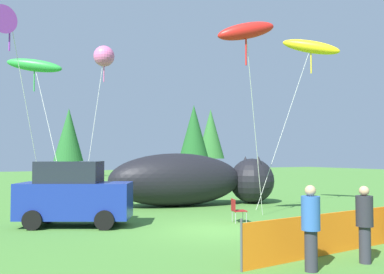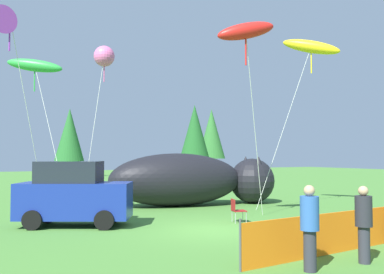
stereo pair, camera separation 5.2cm
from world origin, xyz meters
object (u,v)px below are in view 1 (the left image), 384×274
Objects in this scene: spectator_in_yellow_shirt at (311,224)px; kite_purple_delta at (10,17)px; parked_car at (74,195)px; inflatable_cat at (192,181)px; folding_chair at (237,209)px; kite_pink_octopus at (104,57)px; kite_yellow_hero at (311,47)px; spectator_in_red_shirt at (365,221)px; kite_red_lizard at (246,32)px; kite_green_fish at (35,66)px.

kite_purple_delta is at bearing 117.57° from spectator_in_yellow_shirt.
inflatable_cat reaches higher than parked_car.
kite_pink_octopus is (-3.00, 7.44, 6.98)m from folding_chair.
kite_purple_delta is (-13.38, 1.80, -0.03)m from kite_yellow_hero.
kite_yellow_hero reaches higher than parked_car.
kite_purple_delta is (-8.72, -1.78, 6.54)m from inflatable_cat.
spectator_in_red_shirt is (4.89, -8.46, -0.14)m from parked_car.
kite_red_lizard is (0.20, -0.38, 6.65)m from folding_chair.
spectator_in_yellow_shirt is at bearing -75.98° from kite_green_fish.
kite_yellow_hero is 1.05× the size of kite_pink_octopus.
kite_purple_delta reaches higher than parked_car.
kite_yellow_hero is 6.04m from kite_red_lizard.
parked_car is 5.98m from folding_chair.
kite_yellow_hero is at bearing 46.39° from spectator_in_yellow_shirt.
folding_chair is 6.67m from kite_red_lizard.
kite_yellow_hero is (5.70, 2.03, 7.26)m from folding_chair.
kite_yellow_hero is at bearing 27.67° from parked_car.
parked_car is 2.26× the size of spectator_in_yellow_shirt.
inflatable_cat reaches higher than spectator_in_red_shirt.
folding_chair is 9.45m from kite_yellow_hero.
kite_pink_octopus is (-2.29, 13.89, 6.52)m from spectator_in_red_shirt.
parked_car is 0.52× the size of kite_pink_octopus.
inflatable_cat is 8.81m from kite_yellow_hero.
kite_green_fish is at bearing 140.85° from folding_chair.
kite_red_lizard is (6.33, -9.19, 0.19)m from kite_green_fish.
spectator_in_yellow_shirt is at bearing -62.43° from kite_purple_delta.
spectator_in_red_shirt is (1.62, -0.05, -0.04)m from spectator_in_yellow_shirt.
kite_yellow_hero is 1.00× the size of kite_purple_delta.
kite_pink_octopus reaches higher than folding_chair.
spectator_in_red_shirt is at bearing -80.63° from kite_pink_octopus.
spectator_in_yellow_shirt is 0.22× the size of kite_yellow_hero.
folding_chair is 11.21m from kite_purple_delta.
kite_pink_octopus is (2.60, 5.43, 6.38)m from parked_car.
parked_car is 8.77m from kite_pink_octopus.
kite_yellow_hero is (4.66, -3.58, 6.57)m from inflatable_cat.
kite_green_fish reaches higher than spectator_in_red_shirt.
folding_chair is 0.47× the size of spectator_in_yellow_shirt.
kite_purple_delta reaches higher than folding_chair.
kite_yellow_hero reaches higher than folding_chair.
inflatable_cat is at bearing 95.44° from folding_chair.
kite_red_lizard reaches higher than spectator_in_yellow_shirt.
kite_red_lizard is (-0.85, -5.99, 5.97)m from inflatable_cat.
spectator_in_red_shirt is (-0.71, -6.45, 0.46)m from folding_chair.
kite_red_lizard reaches higher than folding_chair.
kite_purple_delta is (-7.67, 3.83, 7.23)m from folding_chair.
kite_green_fish is at bearing 124.56° from kite_red_lizard.
kite_red_lizard is at bearing -67.73° from kite_pink_octopus.
kite_pink_octopus reaches higher than kite_red_lizard.
spectator_in_red_shirt is at bearing -55.89° from kite_purple_delta.
kite_yellow_hero is at bearing -31.84° from kite_pink_octopus.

